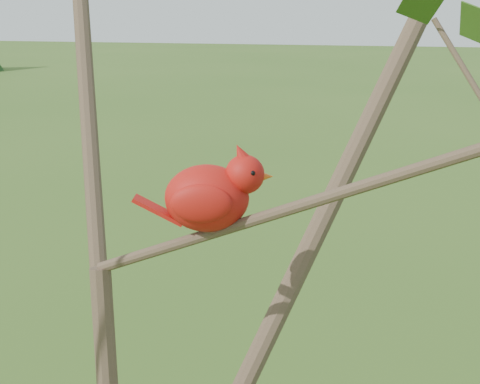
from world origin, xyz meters
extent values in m
ellipsoid|color=red|center=(0.14, 0.08, 2.09)|extent=(0.14, 0.12, 0.10)
sphere|color=red|center=(0.20, 0.10, 2.12)|extent=(0.07, 0.07, 0.06)
cone|color=red|center=(0.19, 0.09, 2.15)|extent=(0.05, 0.04, 0.04)
cone|color=#D85914|center=(0.22, 0.10, 2.12)|extent=(0.03, 0.03, 0.02)
ellipsoid|color=black|center=(0.21, 0.10, 2.12)|extent=(0.02, 0.03, 0.03)
cube|color=red|center=(0.07, 0.07, 2.07)|extent=(0.08, 0.04, 0.04)
ellipsoid|color=red|center=(0.13, 0.12, 2.09)|extent=(0.09, 0.05, 0.06)
ellipsoid|color=red|center=(0.14, 0.04, 2.09)|extent=(0.09, 0.05, 0.06)
camera|label=1|loc=(0.41, -0.84, 2.37)|focal=50.00mm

